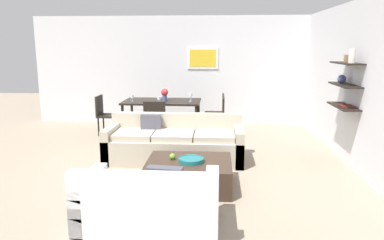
{
  "coord_description": "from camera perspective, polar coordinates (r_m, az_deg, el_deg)",
  "views": [
    {
      "loc": [
        0.81,
        -5.83,
        1.98
      ],
      "look_at": [
        0.38,
        0.2,
        0.75
      ],
      "focal_mm": 34.44,
      "sensor_mm": 36.0,
      "label": 1
    }
  ],
  "objects": [
    {
      "name": "coffee_table",
      "position": [
        5.27,
        -0.46,
        -8.37
      ],
      "size": [
        1.19,
        0.99,
        0.38
      ],
      "color": "#38281E",
      "rests_on": "ground"
    },
    {
      "name": "wine_glass_right_far",
      "position": [
        8.39,
        -0.15,
        3.93
      ],
      "size": [
        0.07,
        0.07,
        0.17
      ],
      "color": "silver",
      "rests_on": "dining_table"
    },
    {
      "name": "loveseat_white",
      "position": [
        4.09,
        -6.53,
        -13.0
      ],
      "size": [
        1.47,
        0.9,
        0.78
      ],
      "color": "white",
      "rests_on": "ground"
    },
    {
      "name": "sofa_beige",
      "position": [
        6.44,
        -2.74,
        -3.71
      ],
      "size": [
        2.36,
        0.9,
        0.78
      ],
      "color": "#B2A893",
      "rests_on": "ground"
    },
    {
      "name": "right_wall_shelf_unit",
      "position": [
        6.83,
        23.1,
        5.29
      ],
      "size": [
        0.34,
        8.2,
        2.7
      ],
      "color": "silver",
      "rests_on": "ground"
    },
    {
      "name": "decorative_bowl",
      "position": [
        5.17,
        -0.13,
        -6.17
      ],
      "size": [
        0.36,
        0.36,
        0.06
      ],
      "color": "#19666B",
      "rests_on": "coffee_table"
    },
    {
      "name": "centerpiece_vase",
      "position": [
        8.29,
        -4.26,
        4.1
      ],
      "size": [
        0.16,
        0.16,
        0.28
      ],
      "color": "#4C518C",
      "rests_on": "dining_table"
    },
    {
      "name": "apple_on_coffee_table",
      "position": [
        5.28,
        -3.06,
        -5.67
      ],
      "size": [
        0.09,
        0.09,
        0.09
      ],
      "primitive_type": "sphere",
      "color": "#669E2D",
      "rests_on": "coffee_table"
    },
    {
      "name": "wine_glass_left_near",
      "position": [
        8.36,
        -9.24,
        3.57
      ],
      "size": [
        0.07,
        0.07,
        0.14
      ],
      "color": "silver",
      "rests_on": "dining_table"
    },
    {
      "name": "back_wall_unit",
      "position": [
        9.4,
        0.98,
        7.68
      ],
      "size": [
        8.4,
        0.09,
        2.7
      ],
      "color": "silver",
      "rests_on": "ground"
    },
    {
      "name": "dining_chair_right_near",
      "position": [
        8.09,
        4.06,
        0.96
      ],
      "size": [
        0.44,
        0.44,
        0.88
      ],
      "color": "black",
      "rests_on": "ground"
    },
    {
      "name": "ground_plane",
      "position": [
        6.22,
        -3.66,
        -7.11
      ],
      "size": [
        18.0,
        18.0,
        0.0
      ],
      "primitive_type": "plane",
      "color": "gray"
    },
    {
      "name": "wine_glass_right_near",
      "position": [
        8.15,
        -0.27,
        3.69
      ],
      "size": [
        0.07,
        0.07,
        0.17
      ],
      "color": "silver",
      "rests_on": "dining_table"
    },
    {
      "name": "dining_chair_right_far",
      "position": [
        8.52,
        4.06,
        1.51
      ],
      "size": [
        0.44,
        0.44,
        0.88
      ],
      "color": "black",
      "rests_on": "ground"
    },
    {
      "name": "dining_chair_left_near",
      "position": [
        8.48,
        -13.4,
        1.16
      ],
      "size": [
        0.44,
        0.44,
        0.88
      ],
      "color": "black",
      "rests_on": "ground"
    },
    {
      "name": "dining_table",
      "position": [
        8.37,
        -4.66,
        2.54
      ],
      "size": [
        1.73,
        0.99,
        0.75
      ],
      "color": "black",
      "rests_on": "ground"
    },
    {
      "name": "wine_glass_foot",
      "position": [
        7.92,
        -5.16,
        3.33
      ],
      "size": [
        0.07,
        0.07,
        0.15
      ],
      "color": "silver",
      "rests_on": "dining_table"
    },
    {
      "name": "dining_chair_foot",
      "position": [
        7.53,
        -5.67,
        0.14
      ],
      "size": [
        0.44,
        0.44,
        0.88
      ],
      "color": "black",
      "rests_on": "ground"
    }
  ]
}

